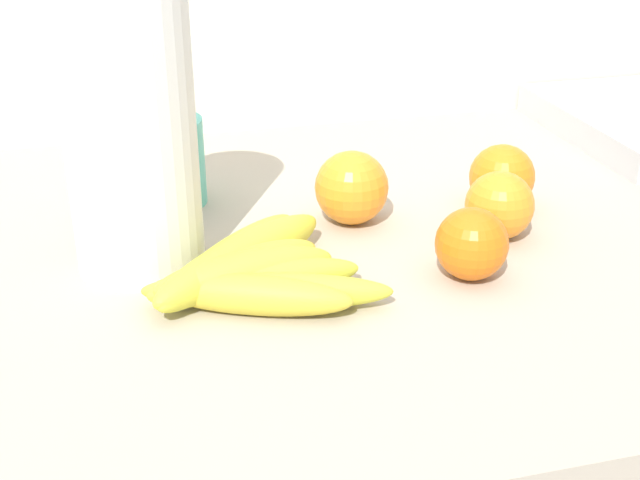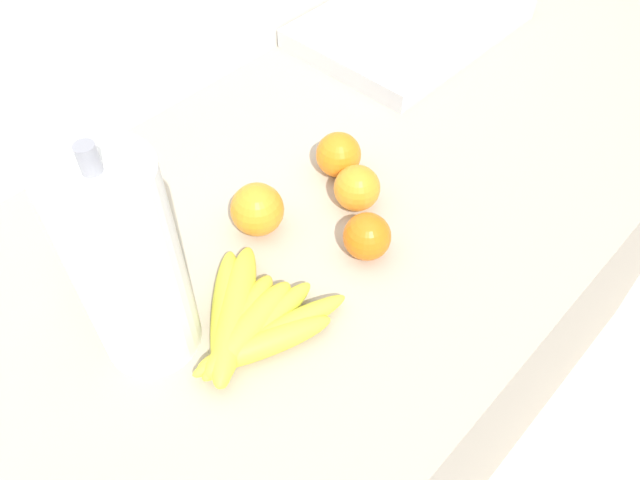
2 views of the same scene
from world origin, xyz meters
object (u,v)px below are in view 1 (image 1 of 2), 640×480
Objects in this scene: orange_far_right at (499,205)px; orange_back_right at (469,244)px; orange_back_left at (352,188)px; orange_front at (502,177)px; banana_bunch at (246,273)px; paper_towel_roll at (128,117)px; mug at (167,162)px.

orange_back_right is at bearing -131.52° from orange_far_right.
orange_back_left reaches higher than orange_front.
banana_bunch is 3.16× the size of orange_far_right.
paper_towel_roll is at bearing 160.05° from orange_back_right.
mug is at bearing 151.00° from orange_back_left.
banana_bunch is 3.25× the size of orange_back_right.
orange_back_right is 0.71× the size of mug.
banana_bunch is 0.18m from orange_back_left.
orange_front is (0.29, 0.12, 0.02)m from banana_bunch.
orange_back_left is (0.13, 0.12, 0.02)m from banana_bunch.
orange_far_right is 0.09m from orange_back_right.
orange_far_right is 0.08m from orange_front.
orange_back_right is at bearing -44.39° from mug.
orange_back_right is 0.32m from paper_towel_roll.
orange_front is 0.17m from orange_back_right.
orange_far_right is at bearing 10.66° from banana_bunch.
orange_far_right is (0.26, 0.05, 0.01)m from banana_bunch.
orange_back_left is 1.14× the size of orange_back_right.
banana_bunch is at bearing -169.34° from orange_far_right.
banana_bunch is 0.26m from orange_far_right.
mug is at bearing 74.42° from paper_towel_roll.
paper_towel_roll reaches higher than orange_far_right.
orange_far_right is at bearing -28.65° from orange_back_left.
orange_back_right is (-0.06, -0.07, -0.00)m from orange_far_right.
paper_towel_roll reaches higher than mug.
orange_front is at bearing 54.90° from orange_back_right.
orange_back_right is 0.21× the size of paper_towel_roll.
orange_back_right is at bearing -64.37° from orange_back_left.
orange_back_left is 1.09× the size of orange_front.
orange_back_right is (-0.10, -0.14, -0.00)m from orange_front.
orange_back_right is 0.34m from mug.
orange_far_right is 0.98× the size of orange_front.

